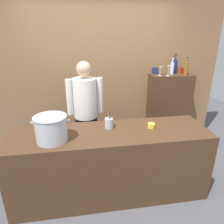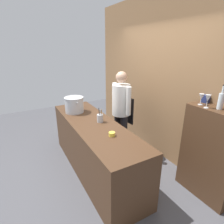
% 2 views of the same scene
% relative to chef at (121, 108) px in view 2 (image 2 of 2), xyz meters
% --- Properties ---
extents(ground_plane, '(8.00, 8.00, 0.00)m').
position_rel_chef_xyz_m(ground_plane, '(0.27, -0.69, -0.96)').
color(ground_plane, '#4C4C51').
extents(brick_back_panel, '(4.40, 0.10, 3.00)m').
position_rel_chef_xyz_m(brick_back_panel, '(0.27, 0.71, 0.54)').
color(brick_back_panel, olive).
rests_on(brick_back_panel, ground_plane).
extents(prep_counter, '(2.43, 0.70, 0.90)m').
position_rel_chef_xyz_m(prep_counter, '(0.27, -0.69, -0.51)').
color(prep_counter, '#472D1C').
rests_on(prep_counter, ground_plane).
extents(bar_cabinet, '(0.76, 0.32, 1.33)m').
position_rel_chef_xyz_m(bar_cabinet, '(1.55, 0.50, -0.30)').
color(bar_cabinet, '#472D1C').
rests_on(bar_cabinet, ground_plane).
extents(chef, '(0.53, 0.37, 1.66)m').
position_rel_chef_xyz_m(chef, '(0.00, 0.00, 0.00)').
color(chef, black).
rests_on(chef, ground_plane).
extents(stockpot_large, '(0.42, 0.36, 0.29)m').
position_rel_chef_xyz_m(stockpot_large, '(-0.40, -0.79, 0.08)').
color(stockpot_large, '#B7BABF').
rests_on(stockpot_large, prep_counter).
extents(utensil_crock, '(0.10, 0.10, 0.25)m').
position_rel_chef_xyz_m(utensil_crock, '(0.27, -0.57, 0.00)').
color(utensil_crock, '#B7BABF').
rests_on(utensil_crock, prep_counter).
extents(butter_jar, '(0.09, 0.09, 0.06)m').
position_rel_chef_xyz_m(butter_jar, '(0.80, -0.65, -0.04)').
color(butter_jar, yellow).
rests_on(butter_jar, prep_counter).
extents(wine_bottle_clear, '(0.07, 0.07, 0.31)m').
position_rel_chef_xyz_m(wine_bottle_clear, '(1.54, 0.51, 0.48)').
color(wine_bottle_clear, silver).
rests_on(wine_bottle_clear, bar_cabinet).
extents(wine_glass_wide, '(0.07, 0.07, 0.18)m').
position_rel_chef_xyz_m(wine_glass_wide, '(1.43, 0.40, 0.49)').
color(wine_glass_wide, silver).
rests_on(wine_glass_wide, bar_cabinet).
extents(wine_glass_short, '(0.07, 0.07, 0.15)m').
position_rel_chef_xyz_m(wine_glass_short, '(1.31, 0.45, 0.47)').
color(wine_glass_short, silver).
rests_on(wine_glass_short, bar_cabinet).
extents(spice_tin_navy, '(0.08, 0.08, 0.11)m').
position_rel_chef_xyz_m(spice_tin_navy, '(1.27, 0.61, 0.42)').
color(spice_tin_navy, navy).
rests_on(spice_tin_navy, bar_cabinet).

